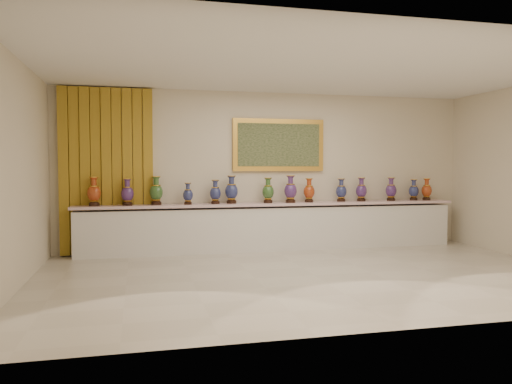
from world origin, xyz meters
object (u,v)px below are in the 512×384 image
Objects in this scene: vase_2 at (156,192)px; vase_1 at (127,193)px; counter at (273,227)px; vase_0 at (94,193)px.

vase_1 is at bearing -174.93° from vase_2.
vase_1 reaches higher than counter.
vase_0 reaches higher than vase_1.
counter is 14.21× the size of vase_2.
vase_0 is (-3.24, -0.03, 0.69)m from counter.
vase_1 is 0.50m from vase_2.
vase_2 is (-2.17, 0.01, 0.69)m from counter.
vase_2 is (0.50, 0.04, 0.02)m from vase_1.
vase_0 reaches higher than counter.
vase_0 is 0.56m from vase_1.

